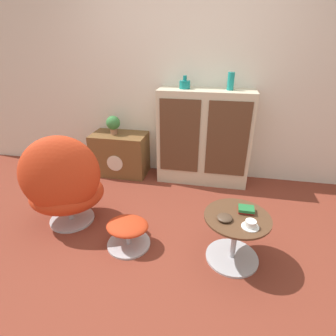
{
  "coord_description": "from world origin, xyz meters",
  "views": [
    {
      "loc": [
        0.45,
        -1.76,
        1.71
      ],
      "look_at": [
        -0.01,
        0.55,
        0.55
      ],
      "focal_mm": 28.0,
      "sensor_mm": 36.0,
      "label": 1
    }
  ],
  "objects": [
    {
      "name": "ottoman",
      "position": [
        -0.27,
        -0.0,
        0.17
      ],
      "size": [
        0.4,
        0.4,
        0.26
      ],
      "color": "#B7B7BC",
      "rests_on": "ground_plane"
    },
    {
      "name": "book_stack",
      "position": [
        0.73,
        0.09,
        0.47
      ],
      "size": [
        0.13,
        0.11,
        0.04
      ],
      "color": "red",
      "rests_on": "coffee_table"
    },
    {
      "name": "vase_inner_left",
      "position": [
        0.55,
        1.41,
        1.29
      ],
      "size": [
        0.08,
        0.08,
        0.2
      ],
      "color": "teal",
      "rests_on": "sideboard"
    },
    {
      "name": "egg_chair",
      "position": [
        -0.95,
        0.17,
        0.46
      ],
      "size": [
        0.91,
        0.88,
        0.99
      ],
      "color": "#B7B7BC",
      "rests_on": "ground_plane"
    },
    {
      "name": "teacup",
      "position": [
        0.75,
        -0.1,
        0.47
      ],
      "size": [
        0.13,
        0.13,
        0.06
      ],
      "color": "white",
      "rests_on": "coffee_table"
    },
    {
      "name": "tv_console",
      "position": [
        -0.85,
        1.38,
        0.29
      ],
      "size": [
        0.73,
        0.44,
        0.57
      ],
      "color": "brown",
      "rests_on": "ground_plane"
    },
    {
      "name": "vase_leftmost",
      "position": [
        0.02,
        1.41,
        1.24
      ],
      "size": [
        0.13,
        0.13,
        0.15
      ],
      "color": "#147A75",
      "rests_on": "sideboard"
    },
    {
      "name": "coffee_table",
      "position": [
        0.66,
        0.01,
        0.25
      ],
      "size": [
        0.53,
        0.53,
        0.44
      ],
      "color": "#B7B7BC",
      "rests_on": "ground_plane"
    },
    {
      "name": "wall_back",
      "position": [
        0.0,
        1.63,
        1.3
      ],
      "size": [
        6.4,
        0.06,
        2.6
      ],
      "color": "silver",
      "rests_on": "ground_plane"
    },
    {
      "name": "bowl",
      "position": [
        0.56,
        -0.05,
        0.46
      ],
      "size": [
        0.12,
        0.12,
        0.04
      ],
      "color": "#4C3828",
      "rests_on": "coffee_table"
    },
    {
      "name": "sideboard",
      "position": [
        0.28,
        1.4,
        0.6
      ],
      "size": [
        1.14,
        0.4,
        1.19
      ],
      "color": "beige",
      "rests_on": "ground_plane"
    },
    {
      "name": "ground_plane",
      "position": [
        0.0,
        0.0,
        0.0
      ],
      "size": [
        12.0,
        12.0,
        0.0
      ],
      "primitive_type": "plane",
      "color": "brown"
    },
    {
      "name": "potted_plant",
      "position": [
        -0.91,
        1.39,
        0.72
      ],
      "size": [
        0.18,
        0.18,
        0.24
      ],
      "color": "#996B4C",
      "rests_on": "tv_console"
    }
  ]
}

